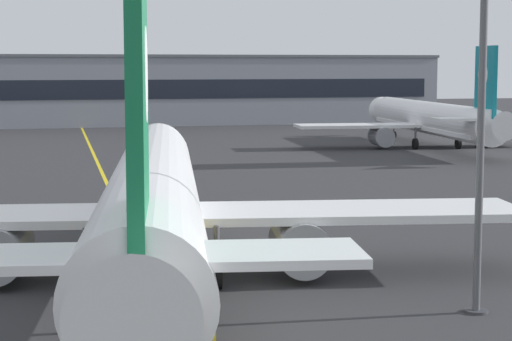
{
  "coord_description": "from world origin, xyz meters",
  "views": [
    {
      "loc": [
        -6.14,
        -25.61,
        9.02
      ],
      "look_at": [
        4.57,
        15.46,
        4.19
      ],
      "focal_mm": 65.51,
      "sensor_mm": 36.0,
      "label": 1
    }
  ],
  "objects_px": {
    "airliner_background": "(432,119)",
    "apron_lamp_post": "(481,129)",
    "safety_cone_by_nose_gear": "(114,215)",
    "airliner_foreground": "(152,200)"
  },
  "relations": [
    {
      "from": "airliner_background",
      "to": "apron_lamp_post",
      "type": "relative_size",
      "value": 2.98
    },
    {
      "from": "apron_lamp_post",
      "to": "safety_cone_by_nose_gear",
      "type": "xyz_separation_m",
      "value": [
        -10.62,
        24.22,
        -6.46
      ]
    },
    {
      "from": "airliner_foreground",
      "to": "apron_lamp_post",
      "type": "bearing_deg",
      "value": -37.59
    },
    {
      "from": "apron_lamp_post",
      "to": "airliner_background",
      "type": "bearing_deg",
      "value": 66.14
    },
    {
      "from": "airliner_foreground",
      "to": "airliner_background",
      "type": "relative_size",
      "value": 1.08
    },
    {
      "from": "airliner_foreground",
      "to": "airliner_background",
      "type": "distance_m",
      "value": 66.65
    },
    {
      "from": "airliner_background",
      "to": "safety_cone_by_nose_gear",
      "type": "relative_size",
      "value": 69.48
    },
    {
      "from": "airliner_background",
      "to": "apron_lamp_post",
      "type": "xyz_separation_m",
      "value": [
        -27.73,
        -62.7,
        3.61
      ]
    },
    {
      "from": "airliner_foreground",
      "to": "airliner_background",
      "type": "height_order",
      "value": "airliner_foreground"
    },
    {
      "from": "airliner_foreground",
      "to": "apron_lamp_post",
      "type": "relative_size",
      "value": 3.23
    }
  ]
}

